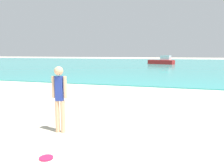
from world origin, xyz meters
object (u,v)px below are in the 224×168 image
Objects in this scene: person_standing at (59,95)px; beach_ball at (57,91)px; boat_far at (162,61)px; frisbee at (46,158)px.

beach_ball is (-2.71, 4.41, -0.75)m from person_standing.
person_standing is 0.35× the size of boat_far.
person_standing reaches higher than beach_ball.
boat_far reaches higher than beach_ball.
beach_ball is at bearing 118.91° from frisbee.
person_standing is 34.07m from boat_far.
frisbee is 35.39m from boat_far.
person_standing reaches higher than boat_far.
frisbee is (0.45, -1.32, -0.91)m from person_standing.
person_standing is at bearing 109.13° from boat_far.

